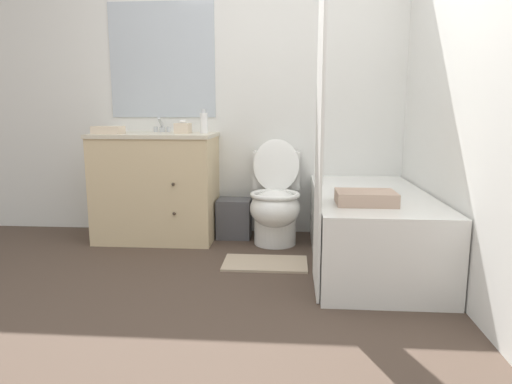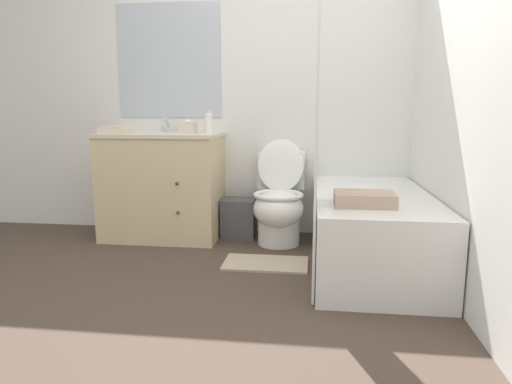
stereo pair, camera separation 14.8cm
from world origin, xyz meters
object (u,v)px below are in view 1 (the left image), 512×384
(sink_faucet, at_px, (162,128))
(bath_mat, at_px, (265,263))
(soap_dispenser, at_px, (204,122))
(bath_towel_folded, at_px, (366,198))
(bathtub, at_px, (369,227))
(hand_towel_folded, at_px, (108,130))
(vanity_cabinet, at_px, (157,185))
(tissue_box, at_px, (183,128))
(toilet, at_px, (275,203))
(wastebasket, at_px, (234,218))

(sink_faucet, bearing_deg, bath_mat, -40.69)
(soap_dispenser, height_order, bath_towel_folded, soap_dispenser)
(bathtub, height_order, hand_towel_folded, hand_towel_folded)
(vanity_cabinet, relative_size, tissue_box, 6.97)
(toilet, distance_m, soap_dispenser, 0.85)
(bathtub, distance_m, soap_dispenser, 1.50)
(vanity_cabinet, xyz_separation_m, hand_towel_folded, (-0.32, -0.14, 0.45))
(vanity_cabinet, distance_m, tissue_box, 0.51)
(sink_faucet, height_order, wastebasket, sink_faucet)
(bath_towel_folded, bearing_deg, tissue_box, 144.91)
(hand_towel_folded, height_order, bath_towel_folded, hand_towel_folded)
(toilet, height_order, bathtub, toilet)
(vanity_cabinet, height_order, bath_mat, vanity_cabinet)
(sink_faucet, bearing_deg, hand_towel_folded, -134.44)
(toilet, relative_size, tissue_box, 5.96)
(wastebasket, distance_m, tissue_box, 0.84)
(wastebasket, distance_m, bath_towel_folded, 1.38)
(bath_mat, bearing_deg, bath_towel_folded, -27.31)
(vanity_cabinet, distance_m, soap_dispenser, 0.64)
(vanity_cabinet, relative_size, soap_dispenser, 5.03)
(wastebasket, bearing_deg, toilet, -21.39)
(toilet, relative_size, bathtub, 0.52)
(tissue_box, bearing_deg, soap_dispenser, 5.03)
(wastebasket, xyz_separation_m, tissue_box, (-0.39, -0.07, 0.74))
(wastebasket, height_order, bath_towel_folded, bath_towel_folded)
(soap_dispenser, height_order, hand_towel_folded, soap_dispenser)
(wastebasket, xyz_separation_m, bath_towel_folded, (0.90, -0.98, 0.37))
(sink_faucet, bearing_deg, soap_dispenser, -24.01)
(toilet, bearing_deg, soap_dispenser, 171.99)
(bathtub, relative_size, bath_towel_folded, 4.51)
(wastebasket, bearing_deg, sink_faucet, 169.07)
(toilet, distance_m, bathtub, 0.79)
(sink_faucet, height_order, bath_towel_folded, sink_faucet)
(tissue_box, bearing_deg, toilet, -5.10)
(vanity_cabinet, xyz_separation_m, wastebasket, (0.61, 0.07, -0.28))
(bathtub, distance_m, bath_mat, 0.75)
(hand_towel_folded, bearing_deg, toilet, 3.47)
(sink_faucet, xyz_separation_m, soap_dispenser, (0.39, -0.17, 0.05))
(bathtub, xyz_separation_m, bath_towel_folded, (-0.10, -0.41, 0.28))
(toilet, height_order, bath_mat, toilet)
(wastebasket, bearing_deg, bathtub, -29.65)
(vanity_cabinet, xyz_separation_m, bathtub, (1.61, -0.49, -0.19))
(toilet, xyz_separation_m, wastebasket, (-0.34, 0.13, -0.16))
(bathtub, bearing_deg, wastebasket, 150.35)
(soap_dispenser, relative_size, bath_towel_folded, 0.55)
(bathtub, bearing_deg, hand_towel_folded, 169.58)
(bath_mat, bearing_deg, wastebasket, 113.98)
(bathtub, bearing_deg, tissue_box, 160.22)
(soap_dispenser, xyz_separation_m, hand_towel_folded, (-0.71, -0.16, -0.05))
(bathtub, relative_size, soap_dispenser, 8.20)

